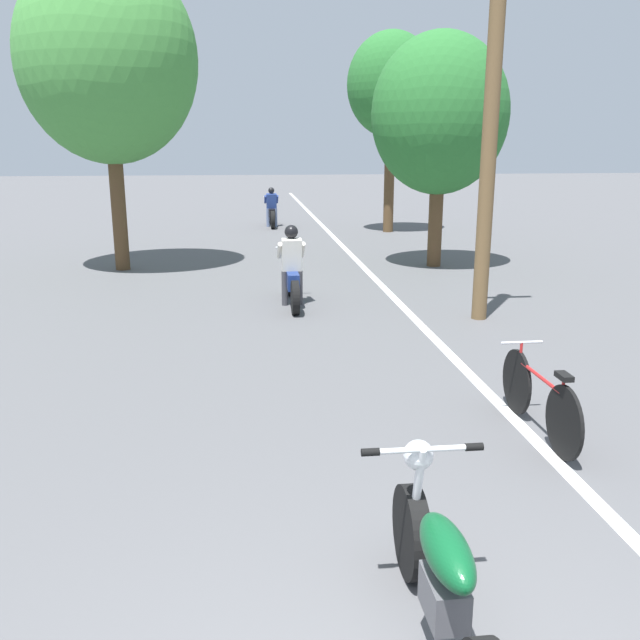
% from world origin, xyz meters
% --- Properties ---
extents(lane_stripe_edge, '(0.14, 48.00, 0.01)m').
position_xyz_m(lane_stripe_edge, '(2.03, 13.01, 0.00)').
color(lane_stripe_edge, white).
rests_on(lane_stripe_edge, ground).
extents(utility_pole, '(1.10, 0.24, 5.84)m').
position_xyz_m(utility_pole, '(3.08, 8.23, 3.01)').
color(utility_pole, brown).
rests_on(utility_pole, ground).
extents(roadside_tree_right_near, '(3.05, 2.74, 5.14)m').
position_xyz_m(roadside_tree_right_near, '(3.68, 13.07, 3.37)').
color(roadside_tree_right_near, '#513A23').
rests_on(roadside_tree_right_near, ground).
extents(roadside_tree_right_far, '(2.74, 2.47, 6.09)m').
position_xyz_m(roadside_tree_right_far, '(3.94, 19.36, 4.46)').
color(roadside_tree_right_far, '#513A23').
rests_on(roadside_tree_right_far, ground).
extents(roadside_tree_left, '(3.76, 3.39, 6.65)m').
position_xyz_m(roadside_tree_left, '(-3.43, 13.43, 4.47)').
color(roadside_tree_left, '#513A23').
rests_on(roadside_tree_left, ground).
extents(motorcycle_foreground, '(0.75, 2.08, 1.01)m').
position_xyz_m(motorcycle_foreground, '(0.33, 1.05, 0.43)').
color(motorcycle_foreground, black).
rests_on(motorcycle_foreground, ground).
extents(motorcycle_rider_lead, '(0.50, 2.04, 1.41)m').
position_xyz_m(motorcycle_rider_lead, '(0.12, 9.57, 0.53)').
color(motorcycle_rider_lead, black).
rests_on(motorcycle_rider_lead, ground).
extents(motorcycle_rider_far, '(0.50, 1.99, 1.32)m').
position_xyz_m(motorcycle_rider_far, '(0.28, 21.19, 0.50)').
color(motorcycle_rider_far, black).
rests_on(motorcycle_rider_far, ground).
extents(bicycle_parked, '(0.44, 1.77, 0.80)m').
position_xyz_m(bicycle_parked, '(2.11, 3.79, 0.37)').
color(bicycle_parked, black).
rests_on(bicycle_parked, ground).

